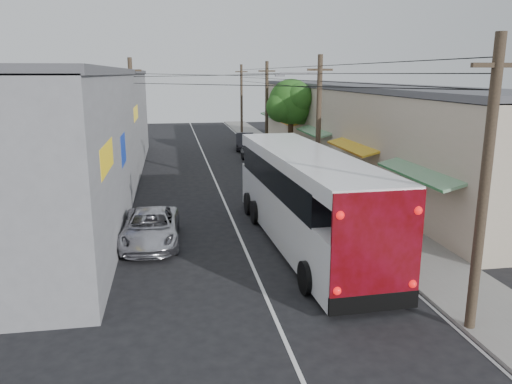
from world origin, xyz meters
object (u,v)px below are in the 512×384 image
coach_bus (305,197)px  parked_suv (294,186)px  pedestrian_far (332,179)px  pedestrian_near (346,191)px  parked_car_far (245,141)px  parked_car_mid (254,154)px  jeepney (151,228)px

coach_bus → parked_suv: coach_bus is taller
pedestrian_far → coach_bus: bearing=87.8°
pedestrian_far → pedestrian_near: bearing=107.3°
pedestrian_far → parked_car_far: bearing=-59.3°
parked_suv → pedestrian_far: bearing=14.0°
parked_car_mid → pedestrian_far: (2.61, -12.11, 0.32)m
parked_suv → parked_car_far: size_ratio=1.29×
pedestrian_near → parked_car_far: bearing=-85.6°
jeepney → parked_car_mid: bearing=70.0°
parked_car_mid → pedestrian_near: 15.58m
parked_car_mid → pedestrian_near: pedestrian_near is taller
parked_car_mid → parked_car_far: 6.91m
parked_car_mid → pedestrian_far: bearing=-83.5°
coach_bus → pedestrian_near: size_ratio=7.35×
jeepney → parked_suv: (7.70, 6.07, 0.17)m
parked_suv → pedestrian_near: pedestrian_near is taller
parked_car_far → pedestrian_far: size_ratio=2.66×
parked_car_mid → pedestrian_near: (2.24, -15.42, 0.37)m
coach_bus → pedestrian_far: 8.90m
parked_car_far → pedestrian_near: bearing=-77.5°
coach_bus → jeepney: 6.57m
pedestrian_near → pedestrian_far: size_ratio=1.06×
jeepney → parked_suv: size_ratio=0.84×
jeepney → parked_car_far: size_ratio=1.09×
parked_car_far → pedestrian_far: bearing=-75.5°
jeepney → pedestrian_far: pedestrian_far is taller
parked_car_far → pedestrian_far: (2.36, -19.01, 0.23)m
coach_bus → jeepney: bearing=168.5°
parked_car_mid → parked_car_far: (0.25, 6.91, 0.09)m
parked_suv → pedestrian_near: bearing=-53.7°
coach_bus → jeepney: size_ratio=2.69×
jeepney → parked_suv: bearing=40.0°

